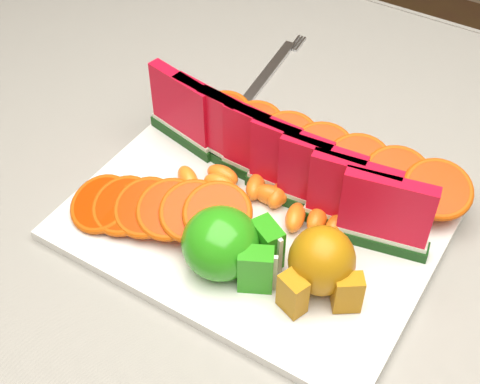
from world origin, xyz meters
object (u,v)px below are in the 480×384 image
object	(u,v)px
platter	(254,221)
pear_cluster	(322,265)
fork	(271,69)
apple_cluster	(228,246)

from	to	relation	value
platter	pear_cluster	distance (m)	0.13
platter	fork	xyz separation A→B (m)	(-0.13, 0.27, -0.00)
platter	pear_cluster	world-z (taller)	pear_cluster
apple_cluster	pear_cluster	distance (m)	0.10
platter	pear_cluster	size ratio (longest dim) A/B	4.57
apple_cluster	fork	size ratio (longest dim) A/B	0.56
apple_cluster	pear_cluster	world-z (taller)	pear_cluster
apple_cluster	fork	world-z (taller)	apple_cluster
apple_cluster	pear_cluster	size ratio (longest dim) A/B	1.25
platter	apple_cluster	world-z (taller)	apple_cluster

